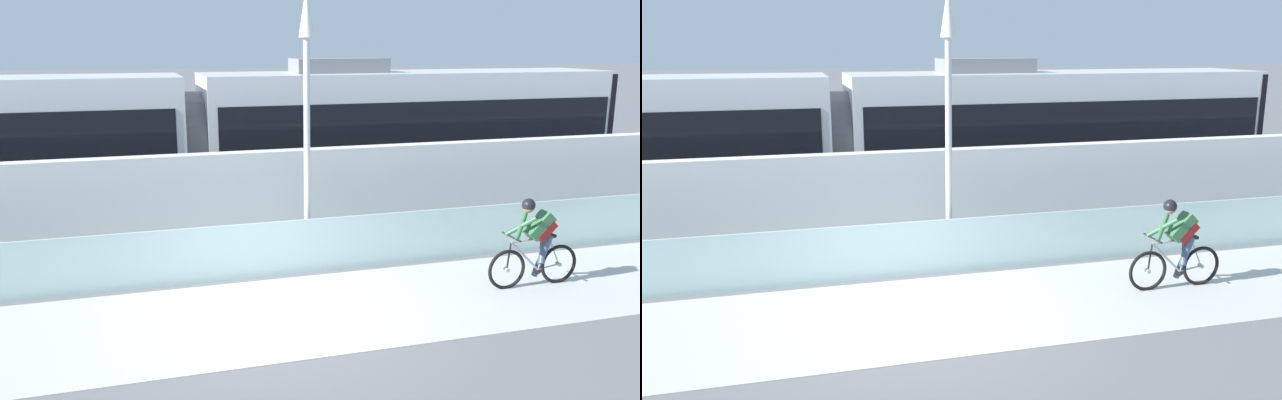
# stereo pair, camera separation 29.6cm
# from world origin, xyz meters

# --- Properties ---
(ground_plane) EXTENTS (200.00, 200.00, 0.00)m
(ground_plane) POSITION_xyz_m (0.00, 0.00, 0.00)
(ground_plane) COLOR slate
(bike_path_deck) EXTENTS (32.00, 3.20, 0.01)m
(bike_path_deck) POSITION_xyz_m (0.00, 0.00, 0.01)
(bike_path_deck) COLOR beige
(bike_path_deck) RESTS_ON ground
(glass_parapet) EXTENTS (32.00, 0.05, 1.02)m
(glass_parapet) POSITION_xyz_m (0.00, 1.85, 0.51)
(glass_parapet) COLOR silver
(glass_parapet) RESTS_ON ground
(concrete_barrier_wall) EXTENTS (32.00, 0.36, 2.04)m
(concrete_barrier_wall) POSITION_xyz_m (0.00, 3.65, 1.02)
(concrete_barrier_wall) COLOR silver
(concrete_barrier_wall) RESTS_ON ground
(tram_rail_near) EXTENTS (32.00, 0.08, 0.01)m
(tram_rail_near) POSITION_xyz_m (0.00, 6.13, 0.00)
(tram_rail_near) COLOR #595654
(tram_rail_near) RESTS_ON ground
(tram_rail_far) EXTENTS (32.00, 0.08, 0.01)m
(tram_rail_far) POSITION_xyz_m (0.00, 7.57, 0.00)
(tram_rail_far) COLOR #595654
(tram_rail_far) RESTS_ON ground
(tram) EXTENTS (22.56, 2.54, 3.81)m
(tram) POSITION_xyz_m (-0.46, 6.85, 1.89)
(tram) COLOR silver
(tram) RESTS_ON ground
(cyclist_on_bike) EXTENTS (1.77, 0.58, 1.61)m
(cyclist_on_bike) POSITION_xyz_m (4.73, 0.00, 0.78)
(cyclist_on_bike) COLOR black
(cyclist_on_bike) RESTS_ON ground
(lamp_post_antenna) EXTENTS (0.28, 0.28, 5.20)m
(lamp_post_antenna) POSITION_xyz_m (1.19, 2.15, 3.29)
(lamp_post_antenna) COLOR gray
(lamp_post_antenna) RESTS_ON ground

